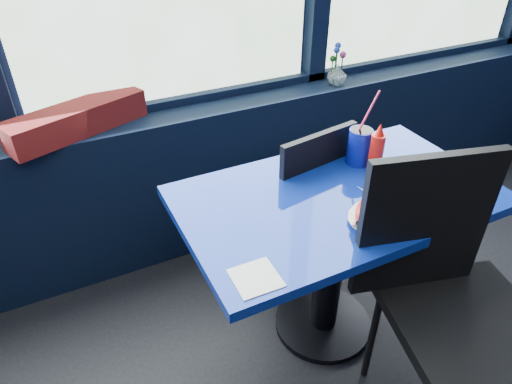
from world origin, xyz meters
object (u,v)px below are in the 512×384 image
(flower_vase, at_px, (337,72))
(soda_cup, at_px, (359,146))
(ketchup_bottle, at_px, (377,150))
(food_basket, at_px, (390,210))
(near_table, at_px, (334,231))
(chair_near_back, at_px, (304,196))
(chair_near_front, at_px, (449,288))
(planter_box, at_px, (77,119))

(flower_vase, distance_m, soda_cup, 0.75)
(flower_vase, relative_size, ketchup_bottle, 1.06)
(flower_vase, height_order, food_basket, flower_vase)
(near_table, bearing_deg, ketchup_bottle, 18.69)
(chair_near_back, xyz_separation_m, food_basket, (0.01, -0.53, 0.27))
(chair_near_back, bearing_deg, chair_near_front, 86.63)
(flower_vase, relative_size, soda_cup, 0.70)
(chair_near_front, relative_size, chair_near_back, 1.18)
(near_table, xyz_separation_m, planter_box, (-0.80, 0.85, 0.29))
(near_table, xyz_separation_m, ketchup_bottle, (0.22, 0.08, 0.27))
(chair_near_front, bearing_deg, food_basket, 120.58)
(near_table, xyz_separation_m, food_basket, (0.07, -0.20, 0.22))
(near_table, distance_m, planter_box, 1.20)
(chair_near_back, relative_size, planter_box, 1.45)
(chair_near_front, relative_size, food_basket, 3.57)
(chair_near_back, xyz_separation_m, ketchup_bottle, (0.16, -0.25, 0.33))
(near_table, distance_m, food_basket, 0.30)
(near_table, height_order, chair_near_front, chair_near_front)
(planter_box, bearing_deg, chair_near_back, -52.89)
(chair_near_back, distance_m, food_basket, 0.59)
(chair_near_front, bearing_deg, soda_cup, 99.05)
(food_basket, bearing_deg, soda_cup, 83.50)
(food_basket, height_order, soda_cup, soda_cup)
(flower_vase, bearing_deg, food_basket, -115.06)
(flower_vase, bearing_deg, ketchup_bottle, -113.49)
(chair_near_front, xyz_separation_m, flower_vase, (0.41, 1.28, 0.26))
(near_table, height_order, soda_cup, soda_cup)
(food_basket, xyz_separation_m, soda_cup, (0.13, 0.36, 0.05))
(near_table, distance_m, soda_cup, 0.36)
(near_table, distance_m, flower_vase, 1.03)
(planter_box, xyz_separation_m, soda_cup, (1.00, -0.69, -0.03))
(planter_box, relative_size, ketchup_bottle, 2.94)
(chair_near_back, bearing_deg, food_basket, 81.58)
(planter_box, distance_m, flower_vase, 1.34)
(planter_box, xyz_separation_m, ketchup_bottle, (1.02, -0.77, -0.02))
(chair_near_front, bearing_deg, near_table, 121.62)
(near_table, relative_size, planter_box, 1.95)
(flower_vase, bearing_deg, soda_cup, -117.48)
(flower_vase, xyz_separation_m, soda_cup, (-0.35, -0.67, -0.04))
(chair_near_front, height_order, chair_near_back, chair_near_front)
(near_table, bearing_deg, planter_box, 133.24)
(flower_vase, distance_m, food_basket, 1.13)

